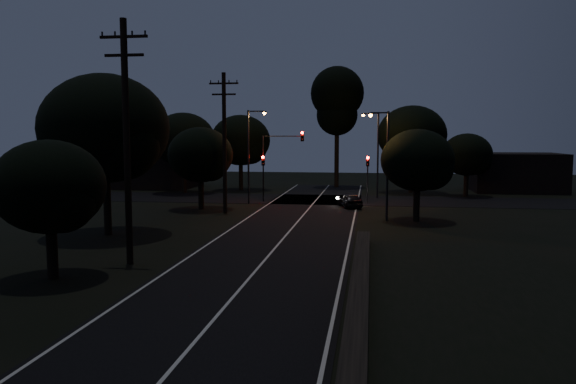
% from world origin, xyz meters
% --- Properties ---
extents(road_surface, '(60.00, 70.00, 0.03)m').
position_xyz_m(road_surface, '(0.00, 31.12, 0.01)').
color(road_surface, black).
rests_on(road_surface, ground).
extents(retaining_wall, '(6.93, 26.00, 1.60)m').
position_xyz_m(retaining_wall, '(7.74, 3.00, 0.62)').
color(retaining_wall, black).
rests_on(retaining_wall, ground).
extents(utility_pole_mid, '(2.20, 0.30, 11.00)m').
position_xyz_m(utility_pole_mid, '(-6.00, 15.00, 5.74)').
color(utility_pole_mid, black).
rests_on(utility_pole_mid, ground).
extents(utility_pole_far, '(2.20, 0.30, 10.50)m').
position_xyz_m(utility_pole_far, '(-6.00, 32.00, 5.48)').
color(utility_pole_far, black).
rests_on(utility_pole_far, ground).
extents(tree_left_b, '(4.49, 4.49, 5.71)m').
position_xyz_m(tree_left_b, '(-7.84, 11.91, 3.70)').
color(tree_left_b, black).
rests_on(tree_left_b, ground).
extents(tree_left_c, '(7.48, 7.48, 9.45)m').
position_xyz_m(tree_left_c, '(-10.24, 21.85, 6.11)').
color(tree_left_c, black).
rests_on(tree_left_c, ground).
extents(tree_left_d, '(5.14, 5.14, 6.53)m').
position_xyz_m(tree_left_d, '(-8.32, 33.90, 4.23)').
color(tree_left_d, black).
rests_on(tree_left_d, ground).
extents(tree_far_nw, '(6.36, 6.36, 8.06)m').
position_xyz_m(tree_far_nw, '(-8.77, 49.87, 5.22)').
color(tree_far_nw, black).
rests_on(tree_far_nw, ground).
extents(tree_far_w, '(6.41, 6.41, 8.18)m').
position_xyz_m(tree_far_w, '(-13.77, 45.87, 5.31)').
color(tree_far_w, black).
rests_on(tree_far_w, ground).
extents(tree_far_ne, '(7.05, 7.05, 8.92)m').
position_xyz_m(tree_far_ne, '(9.25, 49.86, 5.77)').
color(tree_far_ne, black).
rests_on(tree_far_ne, ground).
extents(tree_far_e, '(4.78, 4.78, 6.07)m').
position_xyz_m(tree_far_e, '(14.17, 46.90, 3.93)').
color(tree_far_e, black).
rests_on(tree_far_e, ground).
extents(tree_right_a, '(4.96, 4.96, 6.30)m').
position_xyz_m(tree_right_a, '(8.18, 29.90, 4.09)').
color(tree_right_a, black).
rests_on(tree_right_a, ground).
extents(tall_pine, '(5.99, 5.99, 13.61)m').
position_xyz_m(tall_pine, '(1.00, 55.00, 9.80)').
color(tall_pine, black).
rests_on(tall_pine, ground).
extents(building_left, '(10.00, 8.00, 4.40)m').
position_xyz_m(building_left, '(-20.00, 52.00, 2.20)').
color(building_left, black).
rests_on(building_left, ground).
extents(building_right, '(9.00, 7.00, 4.00)m').
position_xyz_m(building_right, '(20.00, 53.00, 2.00)').
color(building_right, black).
rests_on(building_right, ground).
extents(signal_left, '(0.28, 0.35, 4.10)m').
position_xyz_m(signal_left, '(-4.60, 39.99, 2.84)').
color(signal_left, black).
rests_on(signal_left, ground).
extents(signal_right, '(0.28, 0.35, 4.10)m').
position_xyz_m(signal_right, '(4.60, 39.99, 2.84)').
color(signal_right, black).
rests_on(signal_right, ground).
extents(signal_mast, '(3.70, 0.35, 6.25)m').
position_xyz_m(signal_mast, '(-2.91, 39.99, 4.34)').
color(signal_mast, black).
rests_on(signal_mast, ground).
extents(streetlight_a, '(1.66, 0.26, 8.00)m').
position_xyz_m(streetlight_a, '(-5.31, 38.00, 4.64)').
color(streetlight_a, black).
rests_on(streetlight_a, ground).
extents(streetlight_b, '(1.66, 0.26, 8.00)m').
position_xyz_m(streetlight_b, '(5.31, 44.00, 4.64)').
color(streetlight_b, black).
rests_on(streetlight_b, ground).
extents(streetlight_c, '(1.46, 0.26, 7.50)m').
position_xyz_m(streetlight_c, '(5.83, 30.00, 4.35)').
color(streetlight_c, black).
rests_on(streetlight_c, ground).
extents(car, '(2.42, 3.76, 1.19)m').
position_xyz_m(car, '(3.20, 36.81, 0.59)').
color(car, black).
rests_on(car, ground).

